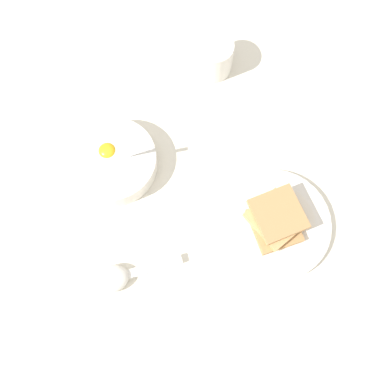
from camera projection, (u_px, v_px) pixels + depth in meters
ground_plane at (155, 193)px, 0.87m from camera, size 3.00×3.00×0.00m
egg_bowl at (113, 162)px, 0.86m from camera, size 0.17×0.17×0.07m
toast_plate at (274, 224)px, 0.84m from camera, size 0.21×0.21×0.02m
toast_sandwich at (276, 220)px, 0.81m from camera, size 0.11×0.11×0.04m
soup_spoon at (118, 277)px, 0.80m from camera, size 0.07×0.17×0.03m
drinking_cup at (213, 56)px, 0.92m from camera, size 0.08×0.08×0.07m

